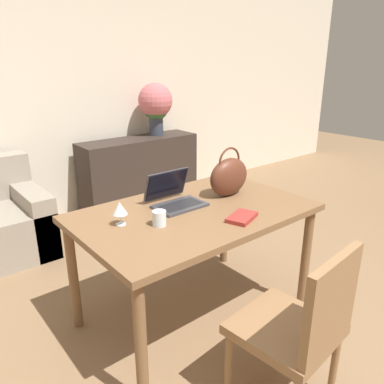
% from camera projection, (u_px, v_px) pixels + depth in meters
% --- Properties ---
extents(wall_back, '(10.00, 0.06, 2.70)m').
position_uv_depth(wall_back, '(37.00, 91.00, 3.67)').
color(wall_back, beige).
rests_on(wall_back, ground_plane).
extents(dining_table, '(1.43, 0.91, 0.76)m').
position_uv_depth(dining_table, '(194.00, 222.00, 2.32)').
color(dining_table, brown).
rests_on(dining_table, ground_plane).
extents(chair, '(0.48, 0.48, 0.89)m').
position_uv_depth(chair, '(301.00, 325.00, 1.70)').
color(chair, olive).
rests_on(chair, ground_plane).
extents(sideboard, '(1.37, 0.40, 0.81)m').
position_uv_depth(sideboard, '(140.00, 173.00, 4.32)').
color(sideboard, '#332823').
rests_on(sideboard, ground_plane).
extents(laptop, '(0.32, 0.28, 0.21)m').
position_uv_depth(laptop, '(174.00, 196.00, 2.37)').
color(laptop, '#38383D').
rests_on(laptop, dining_table).
extents(drinking_glass, '(0.08, 0.08, 0.09)m').
position_uv_depth(drinking_glass, '(159.00, 218.00, 2.06)').
color(drinking_glass, silver).
rests_on(drinking_glass, dining_table).
extents(wine_glass, '(0.08, 0.08, 0.14)m').
position_uv_depth(wine_glass, '(120.00, 209.00, 2.05)').
color(wine_glass, silver).
rests_on(wine_glass, dining_table).
extents(handbag, '(0.32, 0.14, 0.33)m').
position_uv_depth(handbag, '(229.00, 176.00, 2.50)').
color(handbag, '#592D1E').
rests_on(handbag, dining_table).
extents(flower_vase, '(0.39, 0.39, 0.59)m').
position_uv_depth(flower_vase, '(156.00, 104.00, 4.25)').
color(flower_vase, '#333847').
rests_on(flower_vase, sideboard).
extents(book, '(0.23, 0.18, 0.02)m').
position_uv_depth(book, '(242.00, 217.00, 2.15)').
color(book, maroon).
rests_on(book, dining_table).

